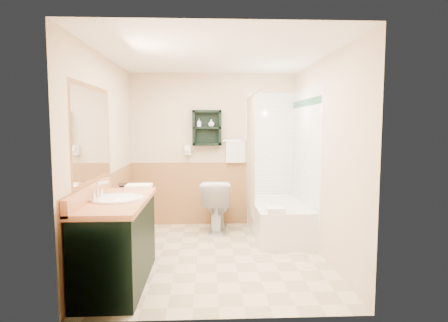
% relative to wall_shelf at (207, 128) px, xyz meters
% --- Properties ---
extents(floor, '(3.00, 3.00, 0.00)m').
position_rel_wall_shelf_xyz_m(floor, '(0.10, -1.41, -1.55)').
color(floor, beige).
rests_on(floor, ground).
extents(back_wall, '(2.60, 0.04, 2.40)m').
position_rel_wall_shelf_xyz_m(back_wall, '(0.10, 0.11, -0.35)').
color(back_wall, beige).
rests_on(back_wall, ground).
extents(left_wall, '(0.04, 3.00, 2.40)m').
position_rel_wall_shelf_xyz_m(left_wall, '(-1.22, -1.41, -0.35)').
color(left_wall, beige).
rests_on(left_wall, ground).
extents(right_wall, '(0.04, 3.00, 2.40)m').
position_rel_wall_shelf_xyz_m(right_wall, '(1.42, -1.41, -0.35)').
color(right_wall, beige).
rests_on(right_wall, ground).
extents(ceiling, '(2.60, 3.00, 0.04)m').
position_rel_wall_shelf_xyz_m(ceiling, '(0.10, -1.41, 0.87)').
color(ceiling, white).
rests_on(ceiling, back_wall).
extents(wainscot_left, '(2.98, 2.98, 1.00)m').
position_rel_wall_shelf_xyz_m(wainscot_left, '(-1.19, -1.41, -1.05)').
color(wainscot_left, '#BD804C').
rests_on(wainscot_left, left_wall).
extents(wainscot_back, '(2.58, 2.58, 1.00)m').
position_rel_wall_shelf_xyz_m(wainscot_back, '(0.10, 0.08, -1.05)').
color(wainscot_back, '#BD804C').
rests_on(wainscot_back, back_wall).
extents(mirror_frame, '(1.30, 1.30, 1.00)m').
position_rel_wall_shelf_xyz_m(mirror_frame, '(-1.17, -1.96, -0.05)').
color(mirror_frame, brown).
rests_on(mirror_frame, left_wall).
extents(mirror_glass, '(1.20, 1.20, 0.90)m').
position_rel_wall_shelf_xyz_m(mirror_glass, '(-1.17, -1.96, -0.05)').
color(mirror_glass, white).
rests_on(mirror_glass, left_wall).
extents(tile_right, '(1.50, 1.50, 2.10)m').
position_rel_wall_shelf_xyz_m(tile_right, '(1.38, -0.66, -0.50)').
color(tile_right, white).
rests_on(tile_right, right_wall).
extents(tile_back, '(0.95, 0.95, 2.10)m').
position_rel_wall_shelf_xyz_m(tile_back, '(1.13, 0.07, -0.50)').
color(tile_back, white).
rests_on(tile_back, back_wall).
extents(tile_accent, '(1.50, 1.50, 0.10)m').
position_rel_wall_shelf_xyz_m(tile_accent, '(1.37, -0.66, 0.35)').
color(tile_accent, '#154B32').
rests_on(tile_accent, right_wall).
extents(wall_shelf, '(0.45, 0.15, 0.55)m').
position_rel_wall_shelf_xyz_m(wall_shelf, '(0.00, 0.00, 0.00)').
color(wall_shelf, black).
rests_on(wall_shelf, back_wall).
extents(hair_dryer, '(0.10, 0.24, 0.18)m').
position_rel_wall_shelf_xyz_m(hair_dryer, '(-0.30, 0.02, -0.35)').
color(hair_dryer, white).
rests_on(hair_dryer, back_wall).
extents(towel_bar, '(0.40, 0.06, 0.40)m').
position_rel_wall_shelf_xyz_m(towel_bar, '(0.45, 0.04, -0.20)').
color(towel_bar, white).
rests_on(towel_bar, back_wall).
extents(curtain_rod, '(0.03, 1.60, 0.03)m').
position_rel_wall_shelf_xyz_m(curtain_rod, '(0.63, -0.66, 0.45)').
color(curtain_rod, silver).
rests_on(curtain_rod, back_wall).
extents(shower_curtain, '(1.05, 1.05, 1.70)m').
position_rel_wall_shelf_xyz_m(shower_curtain, '(0.63, -0.48, -0.40)').
color(shower_curtain, beige).
rests_on(shower_curtain, curtain_rod).
extents(vanity, '(0.59, 1.36, 0.86)m').
position_rel_wall_shelf_xyz_m(vanity, '(-0.89, -2.16, -1.12)').
color(vanity, black).
rests_on(vanity, ground).
extents(bathtub, '(0.73, 1.50, 0.48)m').
position_rel_wall_shelf_xyz_m(bathtub, '(1.03, -0.57, -1.31)').
color(bathtub, white).
rests_on(bathtub, ground).
extents(toilet, '(0.50, 0.82, 0.77)m').
position_rel_wall_shelf_xyz_m(toilet, '(0.14, -0.29, -1.17)').
color(toilet, white).
rests_on(toilet, ground).
extents(counter_towel, '(0.29, 0.23, 0.04)m').
position_rel_wall_shelf_xyz_m(counter_towel, '(-0.79, -1.49, -0.67)').
color(counter_towel, white).
rests_on(counter_towel, vanity).
extents(vanity_book, '(0.17, 0.07, 0.23)m').
position_rel_wall_shelf_xyz_m(vanity_book, '(-1.06, -1.36, -0.57)').
color(vanity_book, black).
rests_on(vanity_book, vanity).
extents(tub_towel, '(0.22, 0.18, 0.07)m').
position_rel_wall_shelf_xyz_m(tub_towel, '(0.86, -1.22, -1.03)').
color(tub_towel, white).
rests_on(tub_towel, bathtub).
extents(soap_bottle_a, '(0.08, 0.13, 0.06)m').
position_rel_wall_shelf_xyz_m(soap_bottle_a, '(-0.12, -0.01, 0.04)').
color(soap_bottle_a, white).
rests_on(soap_bottle_a, wall_shelf).
extents(soap_bottle_b, '(0.09, 0.12, 0.09)m').
position_rel_wall_shelf_xyz_m(soap_bottle_b, '(0.07, -0.01, 0.06)').
color(soap_bottle_b, white).
rests_on(soap_bottle_b, wall_shelf).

